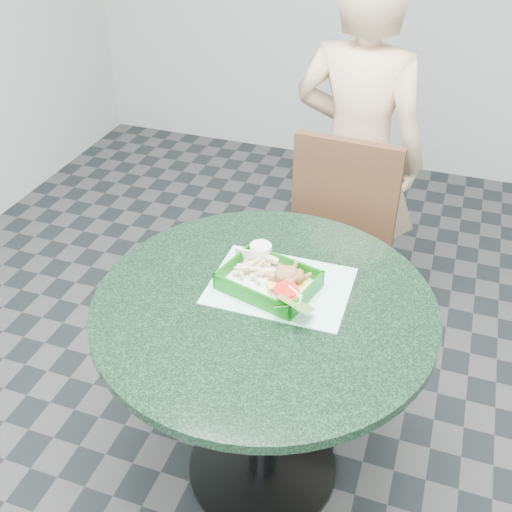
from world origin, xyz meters
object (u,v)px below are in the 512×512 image
(diner_person, at_px, (357,154))
(crab_sandwich, at_px, (289,281))
(food_basket, at_px, (269,289))
(cafe_table, at_px, (264,350))
(dining_chair, at_px, (335,245))
(sauce_ramekin, at_px, (251,257))

(diner_person, bearing_deg, crab_sandwich, 98.04)
(food_basket, bearing_deg, cafe_table, -83.44)
(cafe_table, height_order, dining_chair, dining_chair)
(dining_chair, bearing_deg, crab_sandwich, -88.15)
(sauce_ramekin, bearing_deg, cafe_table, -58.05)
(cafe_table, relative_size, dining_chair, 1.05)
(food_basket, height_order, sauce_ramekin, sauce_ramekin)
(sauce_ramekin, bearing_deg, diner_person, 79.91)
(cafe_table, xyz_separation_m, crab_sandwich, (0.05, 0.07, 0.22))
(food_basket, bearing_deg, dining_chair, 83.42)
(food_basket, xyz_separation_m, sauce_ramekin, (-0.09, 0.09, 0.04))
(dining_chair, xyz_separation_m, diner_person, (-0.00, 0.32, 0.24))
(diner_person, bearing_deg, dining_chair, 99.54)
(diner_person, height_order, sauce_ramekin, diner_person)
(sauce_ramekin, bearing_deg, food_basket, -45.72)
(dining_chair, relative_size, food_basket, 3.60)
(food_basket, bearing_deg, crab_sandwich, 14.56)
(cafe_table, height_order, food_basket, food_basket)
(cafe_table, height_order, diner_person, diner_person)
(cafe_table, height_order, sauce_ramekin, sauce_ramekin)
(diner_person, height_order, crab_sandwich, diner_person)
(sauce_ramekin, bearing_deg, dining_chair, 73.51)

